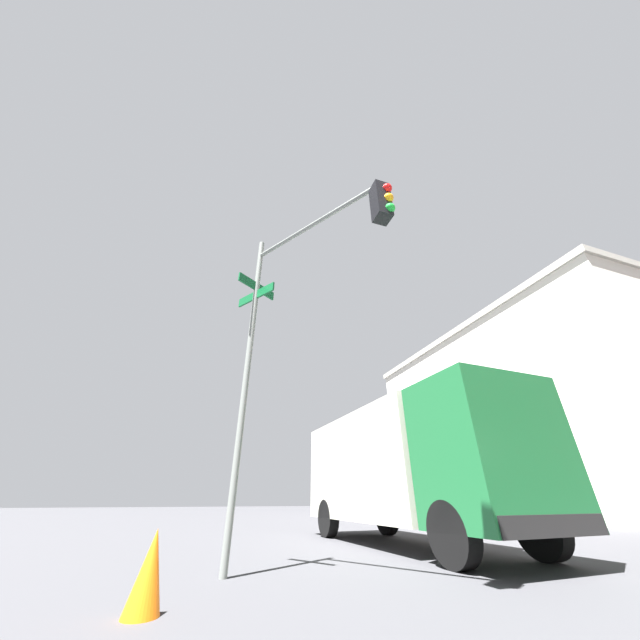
# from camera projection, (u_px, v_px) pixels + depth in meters

# --- Properties ---
(traffic_signal_near) EXTENTS (3.33, 2.32, 6.42)m
(traffic_signal_near) POSITION_uv_depth(u_px,v_px,m) (303.00, 286.00, 6.12)
(traffic_signal_near) COLOR slate
(traffic_signal_near) RESTS_ON ground_plane
(building_stucco) EXTENTS (19.81, 23.08, 11.77)m
(building_stucco) POSITION_uv_depth(u_px,v_px,m) (592.00, 424.00, 24.03)
(building_stucco) COLOR silver
(building_stucco) RESTS_ON ground_plane
(box_truck_second) EXTENTS (7.92, 2.71, 3.21)m
(box_truck_second) POSITION_uv_depth(u_px,v_px,m) (400.00, 465.00, 8.69)
(box_truck_second) COLOR #19592D
(box_truck_second) RESTS_ON ground_plane
(traffic_cone) EXTENTS (0.36, 0.36, 0.73)m
(traffic_cone) POSITION_uv_depth(u_px,v_px,m) (149.00, 571.00, 3.29)
(traffic_cone) COLOR orange
(traffic_cone) RESTS_ON ground_plane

